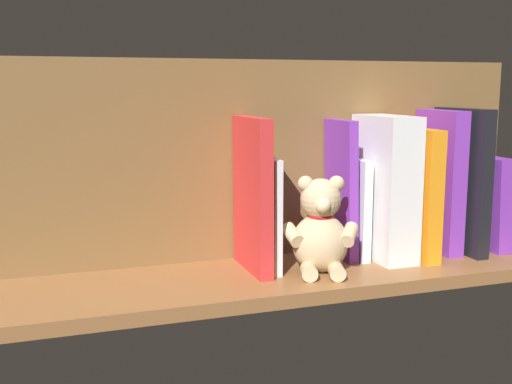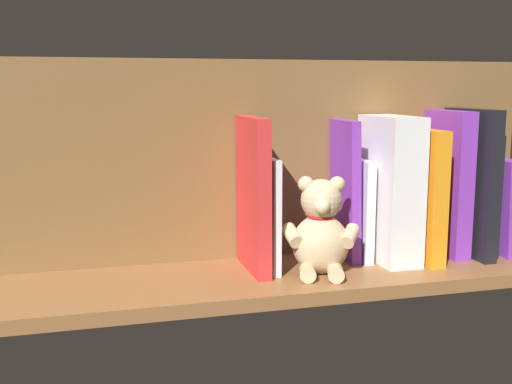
{
  "view_description": "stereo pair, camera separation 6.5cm",
  "coord_description": "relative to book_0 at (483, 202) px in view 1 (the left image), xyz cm",
  "views": [
    {
      "loc": [
        32.72,
        95.39,
        30.49
      ],
      "look_at": [
        0.0,
        0.0,
        13.49
      ],
      "focal_mm": 44.43,
      "sensor_mm": 36.0,
      "label": 1
    },
    {
      "loc": [
        26.5,
        97.3,
        30.49
      ],
      "look_at": [
        0.0,
        0.0,
        13.49
      ],
      "focal_mm": 44.43,
      "sensor_mm": 36.0,
      "label": 2
    }
  ],
  "objects": [
    {
      "name": "dictionary_thick_white",
      "position": [
        21.59,
        0.61,
        3.96
      ],
      "size": [
        6.24,
        14.5,
        25.36
      ],
      "primitive_type": "cube",
      "color": "white",
      "rests_on": "ground_plane"
    },
    {
      "name": "ground_plane",
      "position": [
        46.27,
        2.24,
        -9.82
      ],
      "size": [
        109.15,
        24.75,
        2.2
      ],
      "primitive_type": "cube",
      "color": "brown"
    },
    {
      "name": "book_8",
      "position": [
        43.72,
        -0.33,
        0.72
      ],
      "size": [
        1.42,
        12.82,
        18.89
      ],
      "primitive_type": "cube",
      "rotation": [
        0.0,
        -0.0,
        0.0
      ],
      "color": "silver",
      "rests_on": "ground_plane"
    },
    {
      "name": "teddy_bear",
      "position": [
        36.21,
        5.44,
        -1.65
      ],
      "size": [
        12.44,
        12.11,
        16.08
      ],
      "rotation": [
        0.0,
        0.0,
        -0.31
      ],
      "color": "#D1B284",
      "rests_on": "ground_plane"
    },
    {
      "name": "book_1",
      "position": [
        3.11,
        -0.51,
        2.23
      ],
      "size": [
        1.29,
        12.45,
        21.91
      ],
      "primitive_type": "cube",
      "color": "black",
      "rests_on": "ground_plane"
    },
    {
      "name": "book_0",
      "position": [
        0.0,
        0.0,
        0.0
      ],
      "size": [
        3.76,
        13.47,
        17.55
      ],
      "primitive_type": "cube",
      "rotation": [
        0.0,
        0.04,
        0.0
      ],
      "color": "purple",
      "rests_on": "ground_plane"
    },
    {
      "name": "book_6",
      "position": [
        26.43,
        -1.57,
        0.17
      ],
      "size": [
        1.61,
        10.33,
        17.79
      ],
      "primitive_type": "cube",
      "color": "silver",
      "rests_on": "ground_plane"
    },
    {
      "name": "book_7",
      "position": [
        29.02,
        -1.75,
        3.59
      ],
      "size": [
        2.46,
        9.97,
        24.67
      ],
      "primitive_type": "cube",
      "rotation": [
        0.0,
        0.03,
        0.0
      ],
      "color": "purple",
      "rests_on": "ground_plane"
    },
    {
      "name": "book_4",
      "position": [
        12.93,
        -2.03,
        1.03
      ],
      "size": [
        1.8,
        9.4,
        19.51
      ],
      "primitive_type": "cube",
      "color": "orange",
      "rests_on": "ground_plane"
    },
    {
      "name": "book_5",
      "position": [
        16.15,
        0.93,
        2.83
      ],
      "size": [
        2.89,
        15.32,
        23.11
      ],
      "primitive_type": "cube",
      "rotation": [
        0.0,
        -0.0,
        0.0
      ],
      "color": "orange",
      "rests_on": "ground_plane"
    },
    {
      "name": "book_2",
      "position": [
        5.86,
        0.78,
        4.49
      ],
      "size": [
        2.38,
        15.03,
        26.43
      ],
      "primitive_type": "cube",
      "color": "black",
      "rests_on": "ground_plane"
    },
    {
      "name": "shelf_back_panel",
      "position": [
        46.27,
        -7.88,
        8.74
      ],
      "size": [
        109.15,
        1.5,
        34.93
      ],
      "primitive_type": "cube",
      "color": "brown",
      "rests_on": "ground_plane"
    },
    {
      "name": "book_9",
      "position": [
        46.47,
        0.4,
        4.02
      ],
      "size": [
        2.5,
        14.27,
        25.5
      ],
      "primitive_type": "cube",
      "rotation": [
        0.0,
        0.01,
        0.0
      ],
      "color": "red",
      "rests_on": "ground_plane"
    },
    {
      "name": "book_3",
      "position": [
        9.54,
        -0.56,
        4.32
      ],
      "size": [
        3.18,
        12.34,
        26.1
      ],
      "primitive_type": "cube",
      "rotation": [
        0.0,
        -0.0,
        0.0
      ],
      "color": "purple",
      "rests_on": "ground_plane"
    }
  ]
}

